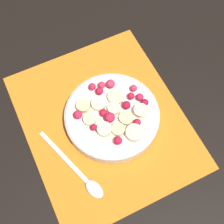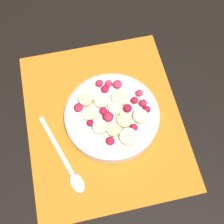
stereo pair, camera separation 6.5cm
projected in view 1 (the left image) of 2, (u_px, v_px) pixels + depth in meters
name	position (u px, v px, depth m)	size (l,w,h in m)	color
ground_plane	(104.00, 121.00, 0.69)	(3.00, 3.00, 0.00)	black
placemat	(104.00, 121.00, 0.68)	(0.40, 0.33, 0.01)	orange
fruit_bowl	(112.00, 115.00, 0.67)	(0.20, 0.20, 0.05)	silver
spoon	(83.00, 177.00, 0.62)	(0.18, 0.08, 0.01)	silver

